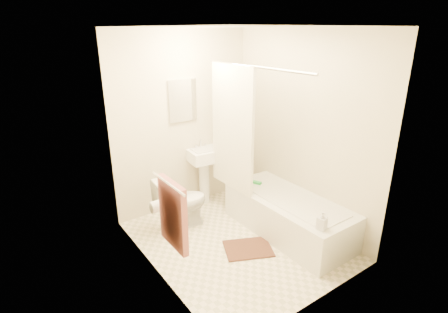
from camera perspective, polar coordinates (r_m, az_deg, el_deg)
floor at (r=4.29m, az=1.99°, el=-13.62°), size 2.40×2.40×0.00m
ceiling at (r=3.56m, az=2.49°, el=20.44°), size 2.40×2.40×0.00m
wall_back at (r=4.72m, az=-6.72°, el=5.52°), size 2.00×0.02×2.40m
wall_left at (r=3.28m, az=-11.81°, el=-1.42°), size 0.02×2.40×2.40m
wall_right at (r=4.41m, az=12.60°, el=4.12°), size 0.02×2.40×2.40m
mirror at (r=4.64m, az=-6.75°, el=9.05°), size 0.40×0.03×0.55m
curtain_rod at (r=3.85m, az=5.10°, el=14.39°), size 0.03×1.70×0.03m
shower_curtain at (r=4.30m, az=1.33°, el=4.48°), size 0.04×0.80×1.55m
towel_bar at (r=3.12m, az=-9.12°, el=-4.36°), size 0.02×0.60×0.02m
towel at (r=3.27m, az=-8.33°, el=-9.35°), size 0.06×0.45×0.66m
toilet_paper at (r=3.61m, az=-11.01°, el=-8.02°), size 0.11×0.12×0.12m
toilet at (r=4.46m, az=-7.01°, el=-7.48°), size 0.69×0.42×0.65m
sink at (r=4.97m, az=-3.16°, el=-2.86°), size 0.48×0.40×0.89m
bathtub at (r=4.41m, az=10.38°, el=-9.41°), size 0.72×1.64×0.46m
bath_mat at (r=4.15m, az=3.95°, el=-14.76°), size 0.65×0.59×0.02m
soap_bottle at (r=3.72m, az=15.72°, el=-10.06°), size 0.11×0.11×0.19m
scrub_brush at (r=4.62m, az=4.98°, el=-4.22°), size 0.13×0.20×0.04m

